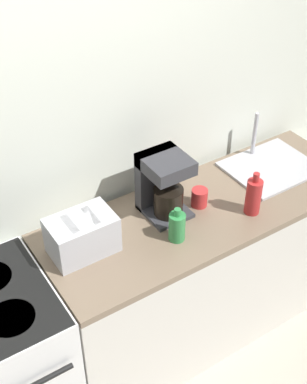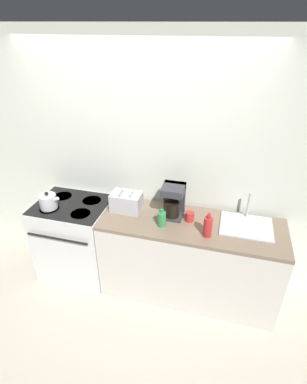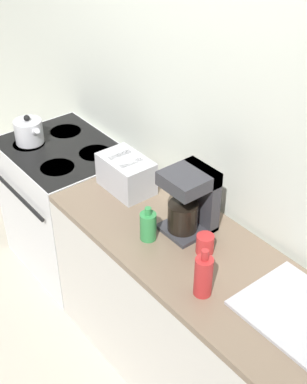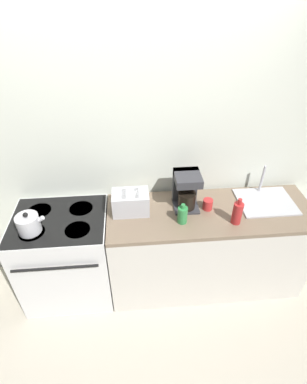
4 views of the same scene
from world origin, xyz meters
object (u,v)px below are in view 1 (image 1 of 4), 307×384
cup_red (199,198)px  coffee_maker (163,183)px  toaster (82,235)px  bottle_green (177,226)px  bottle_red (253,196)px

cup_red → coffee_maker: bearing=158.7°
toaster → bottle_green: toaster is taller
coffee_maker → bottle_red: (0.37, -0.26, -0.07)m
coffee_maker → bottle_red: coffee_maker is taller
coffee_maker → cup_red: bearing=-21.3°
coffee_maker → cup_red: coffee_maker is taller
toaster → bottle_red: (0.85, -0.21, 0.00)m
toaster → coffee_maker: (0.47, 0.05, 0.08)m
toaster → bottle_green: size_ratio=1.68×
bottle_red → bottle_green: (-0.43, 0.04, -0.02)m
bottle_red → bottle_green: bearing=174.2°
bottle_red → bottle_green: size_ratio=1.32×
bottle_red → bottle_green: 0.44m
toaster → coffee_maker: bearing=5.6°
cup_red → toaster: bearing=177.9°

